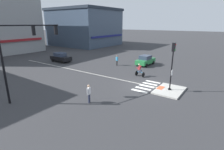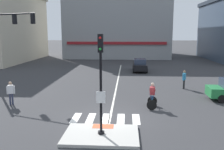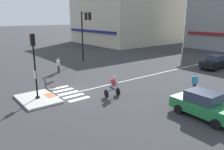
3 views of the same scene
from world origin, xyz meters
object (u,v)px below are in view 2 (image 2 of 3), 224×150
cyclist (152,95)px  pedestrian_at_curb_left (11,91)px  signal_pole (101,75)px  traffic_light_mast (5,36)px  pedestrian_waiting_far_side (184,78)px  car_black_eastbound_distant (140,65)px

cyclist → pedestrian_at_curb_left: 9.78m
signal_pole → pedestrian_at_curb_left: (-6.84, 4.91, -2.05)m
traffic_light_mast → cyclist: (12.48, -5.12, -3.85)m
signal_pole → traffic_light_mast: 13.97m
traffic_light_mast → signal_pole: bearing=-46.5°
pedestrian_at_curb_left → cyclist: bearing=0.2°
signal_pole → pedestrian_waiting_far_side: (6.35, 10.80, -2.05)m
pedestrian_at_curb_left → pedestrian_waiting_far_side: (13.20, 5.89, 0.00)m
signal_pole → pedestrian_waiting_far_side: signal_pole is taller
cyclist → pedestrian_at_curb_left: cyclist is taller
traffic_light_mast → car_black_eastbound_distant: traffic_light_mast is taller
signal_pole → traffic_light_mast: size_ratio=0.70×
cyclist → pedestrian_at_curb_left: bearing=-179.8°
pedestrian_waiting_far_side → cyclist: bearing=-120.2°
signal_pole → cyclist: size_ratio=2.86×
car_black_eastbound_distant → pedestrian_waiting_far_side: pedestrian_waiting_far_side is taller
traffic_light_mast → pedestrian_waiting_far_side: bearing=2.7°
signal_pole → pedestrian_at_curb_left: 8.67m
signal_pole → car_black_eastbound_distant: bearing=82.1°
traffic_light_mast → car_black_eastbound_distant: size_ratio=1.65×
car_black_eastbound_distant → traffic_light_mast: bearing=-139.4°
cyclist → pedestrian_waiting_far_side: 6.79m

